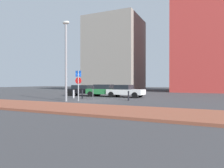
{
  "coord_description": "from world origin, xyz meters",
  "views": [
    {
      "loc": [
        9.43,
        -16.22,
        1.65
      ],
      "look_at": [
        0.87,
        2.7,
        1.53
      ],
      "focal_mm": 32.19,
      "sensor_mm": 36.0,
      "label": 1
    }
  ],
  "objects": [
    {
      "name": "parked_car_green",
      "position": [
        -1.43,
        5.41,
        0.76
      ],
      "size": [
        4.16,
        2.16,
        1.44
      ],
      "color": "#237238",
      "rests_on": "ground"
    },
    {
      "name": "traffic_bollard_near",
      "position": [
        -3.22,
        1.71,
        0.44
      ],
      "size": [
        0.18,
        0.18,
        0.89
      ],
      "primitive_type": "cylinder",
      "color": "#B7B7BC",
      "rests_on": "ground"
    },
    {
      "name": "ground_plane",
      "position": [
        0.0,
        0.0,
        0.0
      ],
      "size": [
        120.0,
        120.0,
        0.0
      ],
      "primitive_type": "plane",
      "color": "#38383A"
    },
    {
      "name": "building_under_construction",
      "position": [
        -8.92,
        25.96,
        8.1
      ],
      "size": [
        11.55,
        10.97,
        16.2
      ],
      "primitive_type": "cube",
      "color": "gray",
      "rests_on": "ground"
    },
    {
      "name": "parking_meter",
      "position": [
        -0.37,
        0.89,
        0.89
      ],
      "size": [
        0.18,
        0.14,
        1.37
      ],
      "color": "#4C4C51",
      "rests_on": "ground"
    },
    {
      "name": "street_lamp",
      "position": [
        -1.64,
        -1.67,
        4.19
      ],
      "size": [
        0.7,
        0.36,
        7.14
      ],
      "color": "gray",
      "rests_on": "ground"
    },
    {
      "name": "building_colorful_midrise",
      "position": [
        12.74,
        25.92,
        11.94
      ],
      "size": [
        17.03,
        13.89,
        23.87
      ],
      "primitive_type": "cube",
      "color": "#BF3833",
      "rests_on": "ground"
    },
    {
      "name": "parked_car_black",
      "position": [
        -4.28,
        5.42,
        0.72
      ],
      "size": [
        4.66,
        2.15,
        1.36
      ],
      "color": "black",
      "rests_on": "ground"
    },
    {
      "name": "sidewalk_brick",
      "position": [
        0.0,
        -5.76,
        0.07
      ],
      "size": [
        40.0,
        4.23,
        0.14
      ],
      "primitive_type": "cube",
      "color": "brown",
      "rests_on": "ground"
    },
    {
      "name": "parked_car_white",
      "position": [
        1.37,
        5.27,
        0.73
      ],
      "size": [
        4.24,
        2.2,
        1.41
      ],
      "color": "white",
      "rests_on": "ground"
    },
    {
      "name": "traffic_bollard_far",
      "position": [
        -1.98,
        1.48,
        0.46
      ],
      "size": [
        0.14,
        0.14,
        0.93
      ],
      "primitive_type": "cylinder",
      "color": "black",
      "rests_on": "ground"
    },
    {
      "name": "parking_sign_post",
      "position": [
        -0.81,
        -0.98,
        1.75
      ],
      "size": [
        0.6,
        0.1,
        2.78
      ],
      "color": "gray",
      "rests_on": "ground"
    },
    {
      "name": "traffic_bollard_mid",
      "position": [
        3.19,
        1.26,
        0.45
      ],
      "size": [
        0.14,
        0.14,
        0.91
      ],
      "primitive_type": "cylinder",
      "color": "black",
      "rests_on": "ground"
    }
  ]
}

